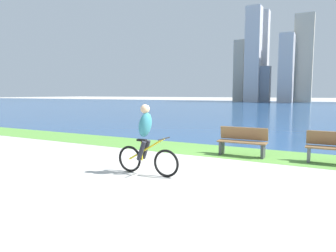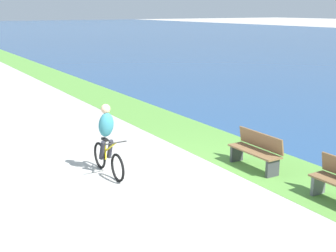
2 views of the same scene
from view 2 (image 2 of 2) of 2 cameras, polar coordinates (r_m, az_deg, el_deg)
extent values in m
plane|color=#B2AFA8|center=(10.57, -2.00, -6.49)|extent=(300.00, 300.00, 0.00)
cube|color=#59933D|center=(12.13, 9.94, -3.85)|extent=(120.00, 2.17, 0.01)
torus|color=black|center=(10.24, -6.45, -5.31)|extent=(0.66, 0.06, 0.66)
torus|color=black|center=(11.14, -8.70, -3.72)|extent=(0.66, 0.06, 0.66)
cylinder|color=gold|center=(10.62, -7.73, -2.96)|extent=(1.01, 0.04, 0.62)
cylinder|color=gold|center=(10.75, -8.00, -3.03)|extent=(0.04, 0.04, 0.48)
cube|color=black|center=(10.67, -8.05, -1.70)|extent=(0.24, 0.10, 0.05)
cylinder|color=black|center=(10.10, -6.66, -2.13)|extent=(0.03, 0.52, 0.03)
ellipsoid|color=teal|center=(10.48, -7.90, 0.15)|extent=(0.40, 0.36, 0.65)
sphere|color=#D8AD84|center=(10.39, -7.97, 2.18)|extent=(0.22, 0.22, 0.22)
cylinder|color=#26262D|center=(10.73, -7.40, -2.93)|extent=(0.27, 0.11, 0.49)
cylinder|color=#26262D|center=(10.66, -8.39, -3.09)|extent=(0.27, 0.11, 0.49)
cube|color=#595960|center=(10.04, 18.60, -7.08)|extent=(0.08, 0.37, 0.45)
cube|color=brown|center=(11.14, 10.93, -3.18)|extent=(1.50, 0.45, 0.04)
cube|color=brown|center=(11.19, 11.74, -1.79)|extent=(1.50, 0.11, 0.40)
cube|color=#38383D|center=(10.76, 13.18, -5.20)|extent=(0.08, 0.37, 0.45)
cube|color=#38383D|center=(11.67, 8.75, -3.41)|extent=(0.08, 0.37, 0.45)
camera|label=1|loc=(6.17, -49.92, -8.31)|focal=32.33mm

